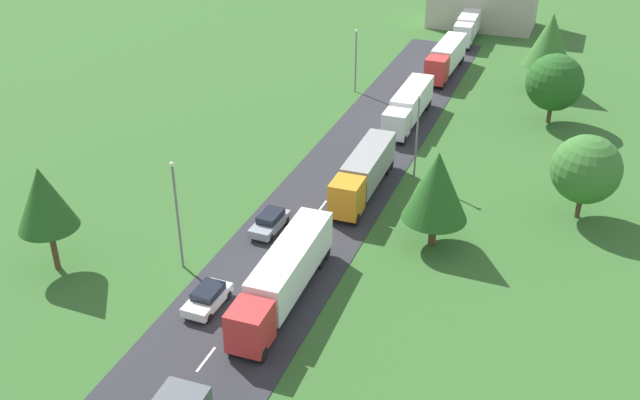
% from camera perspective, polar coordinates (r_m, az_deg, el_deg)
% --- Properties ---
extents(road, '(10.00, 140.00, 0.06)m').
position_cam_1_polar(road, '(47.82, -7.98, -11.09)').
color(road, '#2B2B30').
rests_on(road, ground).
extents(lane_marking_centre, '(0.16, 123.12, 0.01)m').
position_cam_1_polar(lane_marking_centre, '(46.69, -8.98, -12.30)').
color(lane_marking_centre, white).
rests_on(lane_marking_centre, road).
extents(truck_second, '(2.76, 13.71, 3.61)m').
position_cam_1_polar(truck_second, '(49.84, -2.84, -5.88)').
color(truck_second, red).
rests_on(truck_second, road).
extents(truck_third, '(2.63, 12.33, 3.51)m').
position_cam_1_polar(truck_third, '(63.40, 3.47, 2.24)').
color(truck_third, orange).
rests_on(truck_third, road).
extents(truck_fourth, '(2.53, 12.44, 3.50)m').
position_cam_1_polar(truck_fourth, '(78.39, 7.02, 7.46)').
color(truck_fourth, white).
rests_on(truck_fourth, road).
extents(truck_fifth, '(2.74, 12.54, 3.71)m').
position_cam_1_polar(truck_fifth, '(94.05, 9.89, 11.02)').
color(truck_fifth, red).
rests_on(truck_fifth, road).
extents(truck_sixth, '(2.89, 14.43, 3.58)m').
position_cam_1_polar(truck_sixth, '(110.36, 11.70, 13.50)').
color(truck_sixth, white).
rests_on(truck_sixth, road).
extents(car_third, '(1.98, 4.05, 1.48)m').
position_cam_1_polar(car_third, '(50.41, -8.85, -7.60)').
color(car_third, white).
rests_on(car_third, road).
extents(car_fourth, '(1.95, 4.36, 1.55)m').
position_cam_1_polar(car_fourth, '(58.32, -3.96, -1.72)').
color(car_fourth, '#8C939E').
rests_on(car_fourth, road).
extents(lamppost_second, '(0.36, 0.36, 8.70)m').
position_cam_1_polar(lamppost_second, '(52.81, -11.19, -0.81)').
color(lamppost_second, slate).
rests_on(lamppost_second, ground).
extents(lamppost_third, '(0.36, 0.36, 8.14)m').
position_cam_1_polar(lamppost_third, '(65.48, 7.66, 5.30)').
color(lamppost_third, slate).
rests_on(lamppost_third, ground).
extents(lamppost_fourth, '(0.36, 0.36, 7.54)m').
position_cam_1_polar(lamppost_fourth, '(86.10, 2.84, 11.16)').
color(lamppost_fourth, slate).
rests_on(lamppost_fourth, ground).
extents(tree_oak, '(5.61, 5.61, 9.25)m').
position_cam_1_polar(tree_oak, '(89.87, 17.66, 11.89)').
color(tree_oak, '#513823').
rests_on(tree_oak, ground).
extents(tree_birch, '(6.02, 6.02, 7.56)m').
position_cam_1_polar(tree_birch, '(80.86, 17.99, 8.80)').
color(tree_birch, '#513823').
rests_on(tree_birch, ground).
extents(tree_maple, '(5.06, 5.06, 7.95)m').
position_cam_1_polar(tree_maple, '(55.08, 9.17, 1.08)').
color(tree_maple, '#513823').
rests_on(tree_maple, ground).
extents(tree_pine, '(4.35, 4.35, 8.36)m').
position_cam_1_polar(tree_pine, '(54.70, -20.95, 0.12)').
color(tree_pine, '#513823').
rests_on(tree_pine, ground).
extents(tree_elm, '(5.66, 5.66, 7.30)m').
position_cam_1_polar(tree_elm, '(62.27, 20.22, 2.28)').
color(tree_elm, '#513823').
rests_on(tree_elm, ground).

